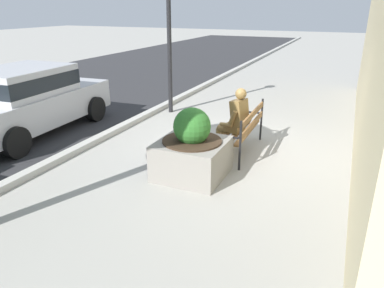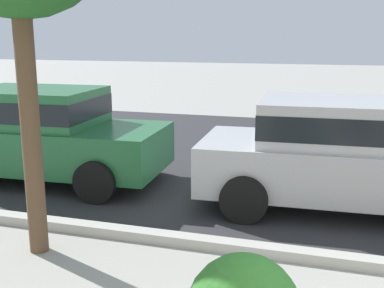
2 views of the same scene
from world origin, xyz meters
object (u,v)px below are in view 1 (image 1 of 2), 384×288
object	(u,v)px
parked_car_silver	(27,99)
bronze_statue_seated	(233,122)
lamp_post	(169,18)
park_bench	(244,127)
concrete_planter	(192,151)

from	to	relation	value
parked_car_silver	bronze_statue_seated	bearing A→B (deg)	-81.04
lamp_post	bronze_statue_seated	bearing A→B (deg)	-131.15
park_bench	concrete_planter	size ratio (longest dim) A/B	1.45
park_bench	lamp_post	distance (m)	4.03
park_bench	parked_car_silver	xyz separation A→B (m)	(-0.85, 4.97, 0.30)
bronze_statue_seated	lamp_post	xyz separation A→B (m)	(2.23, 2.56, 1.88)
concrete_planter	lamp_post	size ratio (longest dim) A/B	0.32
park_bench	concrete_planter	bearing A→B (deg)	159.81
bronze_statue_seated	park_bench	bearing A→B (deg)	-63.92
bronze_statue_seated	parked_car_silver	distance (m)	4.83
lamp_post	park_bench	bearing A→B (deg)	-127.67
bronze_statue_seated	parked_car_silver	size ratio (longest dim) A/B	0.33
lamp_post	parked_car_silver	bearing A→B (deg)	143.52
bronze_statue_seated	concrete_planter	size ratio (longest dim) A/B	1.10
park_bench	concrete_planter	world-z (taller)	concrete_planter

